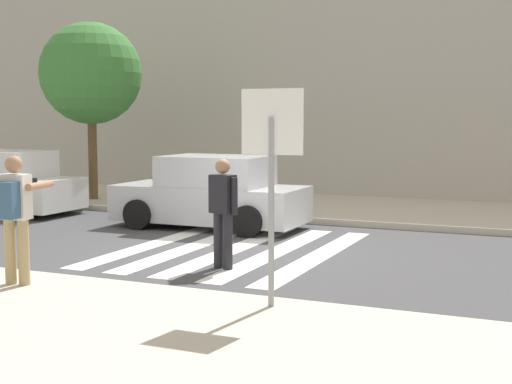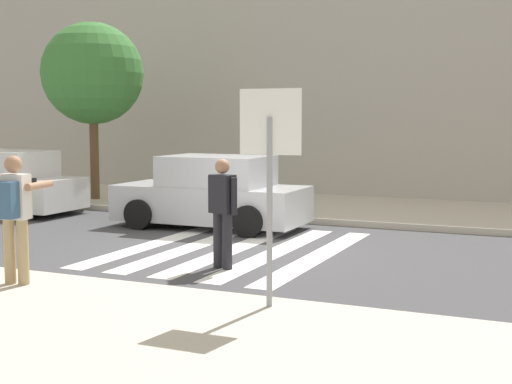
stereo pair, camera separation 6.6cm
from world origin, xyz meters
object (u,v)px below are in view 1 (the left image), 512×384
Objects in this scene: photographer_with_backpack at (14,208)px; parked_car_white at (0,184)px; parked_car_silver at (212,194)px; stop_sign at (272,149)px; street_tree_west at (91,74)px; pedestrian_crossing at (223,207)px.

parked_car_white is at bearing 134.39° from photographer_with_backpack.
photographer_with_backpack is 0.42× the size of parked_car_white.
parked_car_white and parked_car_silver have the same top height.
street_tree_west is (-8.70, 8.38, 1.53)m from stop_sign.
pedestrian_crossing reaches higher than parked_car_white.
street_tree_west is at bearing 138.60° from pedestrian_crossing.
parked_car_white is at bearing 148.55° from stop_sign.
photographer_with_backpack is at bearing -87.44° from parked_car_silver.
stop_sign is 3.02m from pedestrian_crossing.
photographer_with_backpack is 6.29m from parked_car_silver.
parked_car_silver is (-0.28, 6.27, -0.44)m from photographer_with_backpack.
street_tree_west is (-5.17, 8.74, 2.36)m from photographer_with_backpack.
pedestrian_crossing is 9.63m from street_tree_west.
street_tree_west is at bearing 68.56° from parked_car_white.
photographer_with_backpack is at bearing -174.21° from stop_sign.
parked_car_white is (-6.14, 6.27, -0.44)m from photographer_with_backpack.
stop_sign is at bearing -43.93° from street_tree_west.
parked_car_white is 5.86m from parked_car_silver.
street_tree_west reaches higher than photographer_with_backpack.
stop_sign is 0.62× the size of parked_car_silver.
street_tree_west reaches higher than pedestrian_crossing.
pedestrian_crossing is (-1.74, 2.24, -1.03)m from stop_sign.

